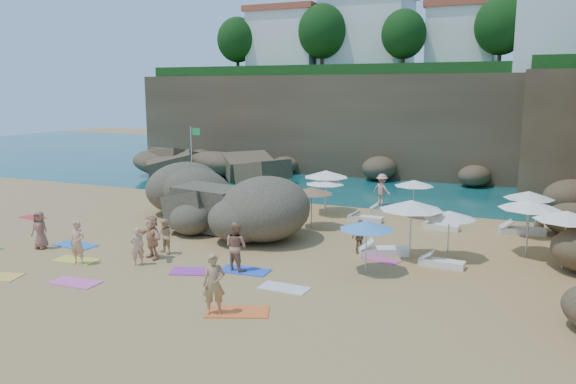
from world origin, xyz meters
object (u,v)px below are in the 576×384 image
at_px(person_stand_2, 382,190).
at_px(lounger_0, 384,211).
at_px(person_stand_4, 539,215).
at_px(person_stand_6, 137,246).
at_px(person_stand_1, 236,246).
at_px(person_stand_0, 78,243).
at_px(parasol_1, 326,174).
at_px(person_stand_3, 359,237).
at_px(rock_outcrop, 219,226).
at_px(person_stand_5, 202,189).
at_px(parasol_0, 414,183).
at_px(parasol_2, 530,204).
at_px(flag_pole, 193,149).

bearing_deg(person_stand_2, lounger_0, 133.53).
relative_size(person_stand_4, person_stand_6, 0.99).
bearing_deg(person_stand_1, person_stand_0, 30.00).
relative_size(parasol_1, person_stand_1, 1.32).
height_order(parasol_1, person_stand_3, parasol_1).
relative_size(rock_outcrop, person_stand_5, 4.20).
height_order(parasol_1, person_stand_4, parasol_1).
bearing_deg(person_stand_4, person_stand_0, -101.67).
distance_m(parasol_0, parasol_2, 7.91).
bearing_deg(person_stand_5, lounger_0, 3.00).
height_order(person_stand_3, person_stand_5, person_stand_5).
distance_m(person_stand_3, person_stand_5, 13.65).
relative_size(person_stand_0, person_stand_3, 1.22).
bearing_deg(flag_pole, person_stand_2, -3.80).
bearing_deg(parasol_1, person_stand_5, -176.37).
relative_size(parasol_2, person_stand_2, 1.32).
distance_m(parasol_1, person_stand_3, 8.36).
relative_size(rock_outcrop, parasol_2, 2.89).
bearing_deg(rock_outcrop, person_stand_3, -12.87).
distance_m(person_stand_2, person_stand_3, 10.40).
bearing_deg(parasol_0, rock_outcrop, -144.85).
height_order(parasol_1, person_stand_1, parasol_1).
bearing_deg(person_stand_2, parasol_0, 159.97).
height_order(flag_pole, person_stand_1, flag_pole).
bearing_deg(person_stand_0, lounger_0, 52.30).
height_order(parasol_2, person_stand_4, parasol_2).
distance_m(parasol_0, person_stand_2, 3.45).
xyz_separation_m(person_stand_3, person_stand_5, (-11.92, 6.66, 0.14)).
bearing_deg(person_stand_6, person_stand_0, -30.01).
distance_m(parasol_1, person_stand_4, 11.16).
height_order(person_stand_4, person_stand_6, person_stand_6).
relative_size(person_stand_0, person_stand_4, 1.20).
distance_m(rock_outcrop, parasol_0, 10.76).
relative_size(parasol_1, person_stand_0, 1.42).
xyz_separation_m(flag_pole, person_stand_3, (15.45, -11.19, -2.02)).
xyz_separation_m(flag_pole, lounger_0, (14.50, -2.95, -2.62)).
xyz_separation_m(flag_pole, person_stand_1, (11.77, -15.29, -1.80)).
bearing_deg(lounger_0, rock_outcrop, -152.07).
distance_m(person_stand_1, person_stand_4, 15.72).
relative_size(person_stand_2, person_stand_6, 1.26).
xyz_separation_m(parasol_0, person_stand_4, (6.27, -0.47, -1.12)).
bearing_deg(flag_pole, person_stand_3, -35.92).
relative_size(flag_pole, lounger_0, 2.64).
xyz_separation_m(rock_outcrop, lounger_0, (6.99, 6.43, 0.13)).
distance_m(lounger_0, person_stand_5, 11.11).
bearing_deg(flag_pole, lounger_0, -11.49).
height_order(person_stand_1, person_stand_2, person_stand_1).
bearing_deg(parasol_0, person_stand_6, -122.74).
bearing_deg(rock_outcrop, parasol_0, 35.15).
relative_size(parasol_0, person_stand_4, 1.45).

